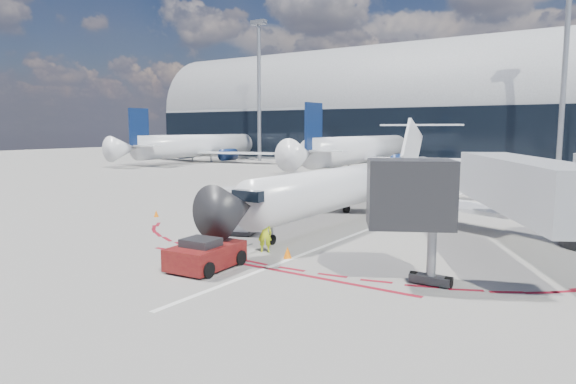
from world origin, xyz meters
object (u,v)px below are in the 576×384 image
Objects in this scene: ramp_worker at (265,233)px; uld_container at (239,220)px; pushback_tug at (205,255)px; regional_jet at (357,184)px.

ramp_worker is 4.68m from uld_container.
pushback_tug is 3.85m from ramp_worker.
regional_jet is 9.57m from uld_container.
uld_container is at bearing -109.50° from regional_jet.
pushback_tug is at bearing -83.83° from uld_container.
ramp_worker is (0.41, 3.82, 0.33)m from pushback_tug.
pushback_tug is at bearing 50.44° from ramp_worker.
pushback_tug is 2.38× the size of uld_container.
ramp_worker is at bearing -86.71° from regional_jet.
pushback_tug is (0.25, -15.42, -1.71)m from regional_jet.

